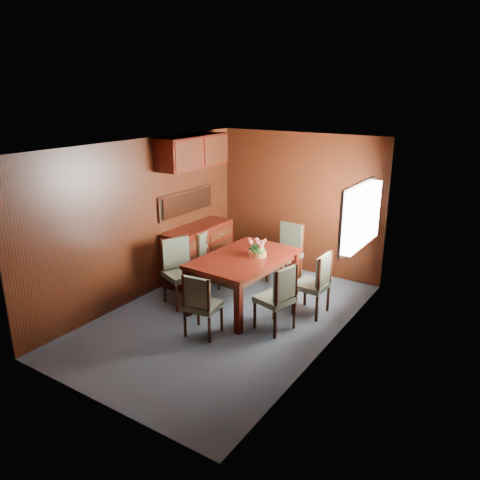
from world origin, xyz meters
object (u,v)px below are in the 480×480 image
Objects in this scene: sideboard at (198,252)px; dining_table at (244,263)px; chair_left_near at (180,267)px; flower_centerpiece at (258,247)px; chair_right_near at (279,295)px; chair_head at (200,302)px.

dining_table is at bearing -21.92° from sideboard.
chair_left_near is at bearing -67.84° from sideboard.
flower_centerpiece reaches higher than sideboard.
chair_right_near is (1.66, 0.02, -0.04)m from chair_left_near.
sideboard is 1.34m from dining_table.
dining_table is at bearing 84.47° from chair_head.
sideboard is at bearing 165.07° from flower_centerpiece.
flower_centerpiece reaches higher than dining_table.
dining_table is at bearing -141.36° from flower_centerpiece.
sideboard is 2.24m from chair_right_near.
flower_centerpiece is (0.12, 1.22, 0.41)m from chair_head.
chair_left_near is 3.63× the size of flower_centerpiece.
chair_right_near is at bearing -39.48° from flower_centerpiece.
chair_left_near is 1.15× the size of chair_head.
flower_centerpiece is at bearing -14.93° from sideboard.
chair_left_near is at bearing 136.08° from chair_head.
chair_left_near is 1.66m from chair_right_near.
chair_right_near is at bearing -23.98° from sideboard.
sideboard is 1.51× the size of chair_right_near.
flower_centerpiece is at bearing 41.25° from dining_table.
dining_table is 0.31m from flower_centerpiece.
dining_table is 6.07× the size of flower_centerpiece.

